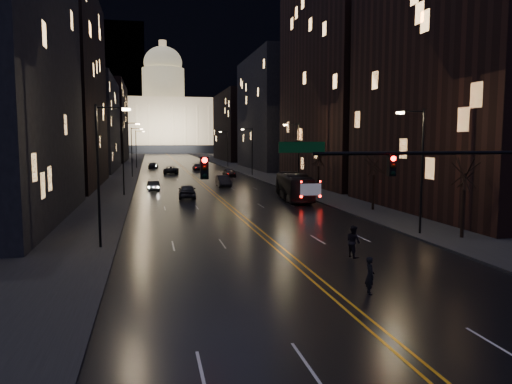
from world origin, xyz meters
TOP-DOWN VIEW (x-y plane):
  - ground at (0.00, 0.00)m, footprint 900.00×900.00m
  - road at (0.00, 130.00)m, footprint 20.00×320.00m
  - sidewalk_left at (-14.00, 130.00)m, footprint 8.00×320.00m
  - sidewalk_right at (14.00, 130.00)m, footprint 8.00×320.00m
  - center_line at (0.00, 130.00)m, footprint 0.62×320.00m
  - building_left_mid at (-21.00, 54.00)m, footprint 12.00×30.00m
  - building_left_far at (-21.00, 92.00)m, footprint 12.00×34.00m
  - building_left_dist at (-21.00, 140.00)m, footprint 12.00×40.00m
  - building_right_near at (21.00, 20.00)m, footprint 12.00×26.00m
  - building_right_tall at (21.00, 50.00)m, footprint 12.00×30.00m
  - building_right_mid at (21.00, 92.00)m, footprint 12.00×34.00m
  - building_right_dist at (21.00, 140.00)m, footprint 12.00×40.00m
  - mountain_ridge at (40.00, 380.00)m, footprint 520.00×60.00m
  - capitol at (0.00, 250.00)m, footprint 90.00×50.00m
  - traffic_signal at (5.91, -0.00)m, footprint 17.29×0.45m
  - streetlamp_right_near at (10.81, 10.00)m, footprint 2.13×0.25m
  - streetlamp_left_near at (-10.81, 10.00)m, footprint 2.13×0.25m
  - streetlamp_right_mid at (10.81, 40.00)m, footprint 2.13×0.25m
  - streetlamp_left_mid at (-10.81, 40.00)m, footprint 2.13×0.25m
  - streetlamp_right_far at (10.81, 70.00)m, footprint 2.13×0.25m
  - streetlamp_left_far at (-10.81, 70.00)m, footprint 2.13×0.25m
  - streetlamp_right_dist at (10.81, 100.00)m, footprint 2.13×0.25m
  - streetlamp_left_dist at (-10.81, 100.00)m, footprint 2.13×0.25m
  - tree_right_near at (13.00, 8.00)m, footprint 2.40×2.40m
  - tree_right_mid at (13.00, 22.00)m, footprint 2.40×2.40m
  - tree_right_far at (13.00, 38.00)m, footprint 2.40×2.40m
  - bus at (8.05, 31.96)m, footprint 3.75×11.19m
  - oncoming_car_a at (-3.66, 36.29)m, footprint 2.21×5.01m
  - oncoming_car_b at (-7.50, 45.66)m, footprint 1.75×4.19m
  - oncoming_car_c at (-3.73, 78.75)m, footprint 3.40×6.09m
  - oncoming_car_d at (-7.12, 98.43)m, footprint 2.55×5.23m
  - receding_car_a at (2.50, 49.40)m, footprint 1.80×5.06m
  - receding_car_b at (6.26, 67.86)m, footprint 2.08×4.82m
  - receding_car_c at (2.50, 88.72)m, footprint 2.12×5.11m
  - receding_car_d at (6.79, 116.79)m, footprint 2.72×5.03m
  - pedestrian_a at (1.58, -2.00)m, footprint 0.50×0.68m
  - pedestrian_b at (3.63, 4.68)m, footprint 0.71×1.01m

SIDE VIEW (x-z plane):
  - ground at x=0.00m, z-range 0.00..0.00m
  - road at x=0.00m, z-range 0.00..0.02m
  - center_line at x=0.00m, z-range 0.02..0.03m
  - sidewalk_left at x=-14.00m, z-range 0.00..0.16m
  - sidewalk_right at x=14.00m, z-range 0.00..0.16m
  - receding_car_d at x=6.79m, z-range 0.00..1.34m
  - oncoming_car_b at x=-7.50m, z-range 0.00..1.35m
  - oncoming_car_d at x=-7.12m, z-range 0.00..1.46m
  - receding_car_c at x=2.50m, z-range 0.00..1.48m
  - oncoming_car_c at x=-3.73m, z-range 0.00..1.61m
  - receding_car_b at x=6.26m, z-range 0.00..1.62m
  - receding_car_a at x=2.50m, z-range 0.00..1.66m
  - oncoming_car_a at x=-3.66m, z-range 0.00..1.68m
  - pedestrian_a at x=1.58m, z-range 0.00..1.70m
  - pedestrian_b at x=3.63m, z-range 0.00..1.89m
  - bus at x=8.05m, z-range 0.00..3.06m
  - tree_right_near at x=13.00m, z-range 1.20..7.85m
  - tree_right_mid at x=13.00m, z-range 1.20..7.85m
  - tree_right_far at x=13.00m, z-range 1.20..7.85m
  - streetlamp_right_near at x=10.81m, z-range 0.58..9.58m
  - streetlamp_left_near at x=-10.81m, z-range 0.58..9.58m
  - streetlamp_right_mid at x=10.81m, z-range 0.58..9.58m
  - streetlamp_left_mid at x=-10.81m, z-range 0.58..9.58m
  - streetlamp_right_far at x=10.81m, z-range 0.58..9.58m
  - streetlamp_left_far at x=-10.81m, z-range 0.58..9.58m
  - streetlamp_right_dist at x=10.81m, z-range 0.58..9.58m
  - streetlamp_left_dist at x=-10.81m, z-range 0.58..9.58m
  - traffic_signal at x=5.91m, z-range 1.60..8.60m
  - building_left_far at x=-21.00m, z-range 0.00..20.00m
  - building_right_dist at x=21.00m, z-range 0.00..22.00m
  - building_left_dist at x=-21.00m, z-range 0.00..24.00m
  - building_right_near at x=21.00m, z-range 0.00..24.00m
  - building_right_mid at x=21.00m, z-range 0.00..26.00m
  - building_left_mid at x=-21.00m, z-range 0.00..28.00m
  - capitol at x=0.00m, z-range -12.10..46.40m
  - building_right_tall at x=21.00m, z-range 0.00..38.00m
  - mountain_ridge at x=40.00m, z-range 0.00..130.00m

